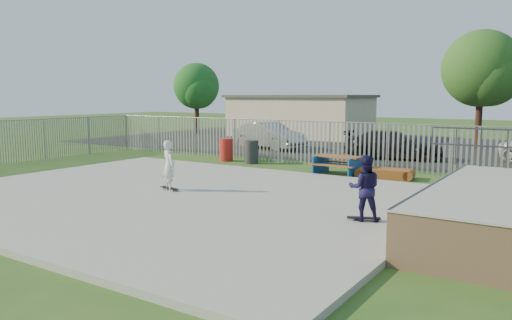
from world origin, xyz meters
The scene contains 17 objects.
ground centered at (0.00, 0.00, 0.00)m, with size 120.00×120.00×0.00m, color #2B511B.
concrete_slab centered at (0.00, 0.00, 0.07)m, with size 15.00×12.00×0.15m, color #9D9D98.
fence centered at (1.00, 4.59, 1.00)m, with size 26.04×16.02×2.00m.
picnic_table centered at (2.28, 7.06, 0.39)m, with size 1.84×1.53×0.77m.
funbox centered at (4.13, 7.28, 0.18)m, with size 1.93×1.16×0.36m.
trash_bin_red centered at (-3.99, 8.03, 0.54)m, with size 0.65×0.65×1.09m, color #B11F1B.
trash_bin_grey centered at (-2.50, 7.98, 0.54)m, with size 0.65×0.65×1.08m, color #2A2B2D.
parking_lot centered at (0.00, 19.00, 0.01)m, with size 40.00×18.00×0.02m, color black.
car_silver centered at (-5.13, 13.76, 0.80)m, with size 1.66×4.75×1.57m, color #9E9FA3.
car_dark centered at (2.54, 13.16, 0.72)m, with size 1.96×4.83×1.40m, color black.
building centered at (-8.00, 23.00, 1.61)m, with size 10.40×6.40×3.20m.
tree_left centered at (-16.48, 20.72, 3.91)m, with size 3.77×3.77×5.81m.
tree_mid centered at (5.10, 21.10, 4.72)m, with size 4.54×4.54×7.00m.
skateboard_a centered at (6.09, 0.04, 0.19)m, with size 0.81×0.51×0.08m.
skateboard_b centered at (-0.55, 0.38, 0.19)m, with size 0.82×0.39×0.08m.
skater_navy centered at (6.09, 0.04, 0.94)m, with size 0.77×0.60×1.59m, color #14123A.
skater_white centered at (-0.55, 0.38, 0.94)m, with size 0.58×0.38×1.59m, color silver.
Camera 1 is at (10.37, -11.21, 3.14)m, focal length 35.00 mm.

